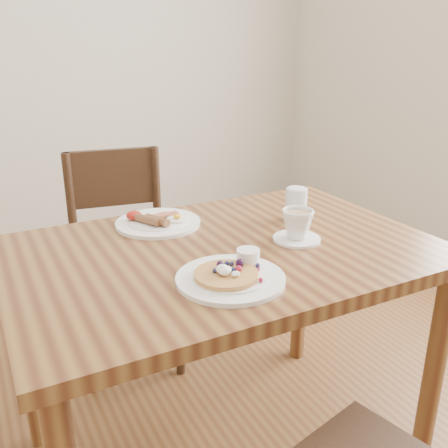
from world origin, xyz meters
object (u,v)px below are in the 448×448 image
pancake_plate (231,275)px  breakfast_plate (157,222)px  dining_table (224,278)px  chair_far (122,248)px  teacup_saucer (297,226)px  water_glass (296,204)px

pancake_plate → breakfast_plate: (-0.02, 0.45, -0.00)m
dining_table → pancake_plate: pancake_plate is taller
chair_far → breakfast_plate: chair_far is taller
teacup_saucer → water_glass: 0.18m
pancake_plate → breakfast_plate: size_ratio=1.00×
dining_table → teacup_saucer: bearing=-13.9°
breakfast_plate → teacup_saucer: 0.45m
dining_table → chair_far: size_ratio=1.36×
chair_far → teacup_saucer: bearing=121.3°
teacup_saucer → water_glass: (0.10, 0.15, 0.01)m
pancake_plate → teacup_saucer: bearing=25.4°
chair_far → pancake_plate: bearing=100.4°
pancake_plate → teacup_saucer: teacup_saucer is taller
chair_far → breakfast_plate: bearing=98.5°
breakfast_plate → teacup_saucer: teacup_saucer is taller
breakfast_plate → teacup_saucer: (0.32, -0.31, 0.03)m
chair_far → pancake_plate: 0.96m
dining_table → chair_far: bearing=97.9°
dining_table → pancake_plate: size_ratio=4.44×
chair_far → water_glass: 0.82m
breakfast_plate → water_glass: 0.45m
dining_table → breakfast_plate: bearing=112.2°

